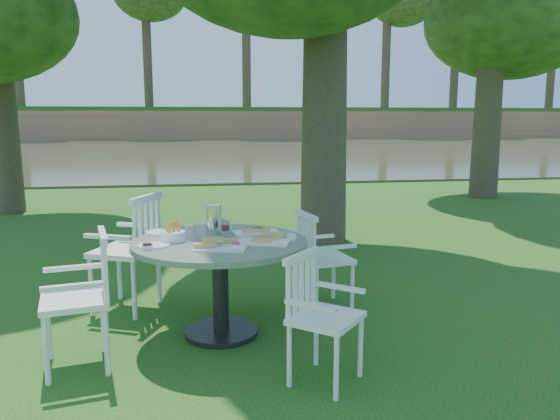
% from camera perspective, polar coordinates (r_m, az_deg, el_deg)
% --- Properties ---
extents(ground, '(140.00, 140.00, 0.00)m').
position_cam_1_polar(ground, '(4.75, 0.39, -10.56)').
color(ground, '#133D0C').
rests_on(ground, ground).
extents(table, '(1.31, 1.31, 0.74)m').
position_cam_1_polar(table, '(4.12, -6.28, -5.25)').
color(table, black).
rests_on(table, ground).
extents(chair_ne, '(0.47, 0.49, 0.84)m').
position_cam_1_polar(chair_ne, '(4.71, 3.87, -4.46)').
color(chair_ne, white).
rests_on(chair_ne, ground).
extents(chair_nw, '(0.64, 0.65, 1.00)m').
position_cam_1_polar(chair_nw, '(4.79, -14.91, -3.38)').
color(chair_nw, white).
rests_on(chair_nw, ground).
extents(chair_sw, '(0.51, 0.53, 0.90)m').
position_cam_1_polar(chair_sw, '(3.83, -19.40, -7.79)').
color(chair_sw, white).
rests_on(chair_sw, ground).
extents(chair_se, '(0.55, 0.56, 0.81)m').
position_cam_1_polar(chair_se, '(3.46, 3.64, -10.06)').
color(chair_se, white).
rests_on(chair_se, ground).
extents(tableware, '(1.16, 0.89, 0.23)m').
position_cam_1_polar(tableware, '(4.17, -7.24, -2.24)').
color(tableware, white).
rests_on(tableware, table).
extents(river, '(100.00, 28.00, 0.12)m').
position_cam_1_polar(river, '(27.46, -7.66, 6.04)').
color(river, '#393D24').
rests_on(river, ground).
extents(far_bank, '(100.00, 18.00, 15.20)m').
position_cam_1_polar(far_bank, '(45.88, -8.18, 16.46)').
color(far_bank, '#936044').
rests_on(far_bank, ground).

